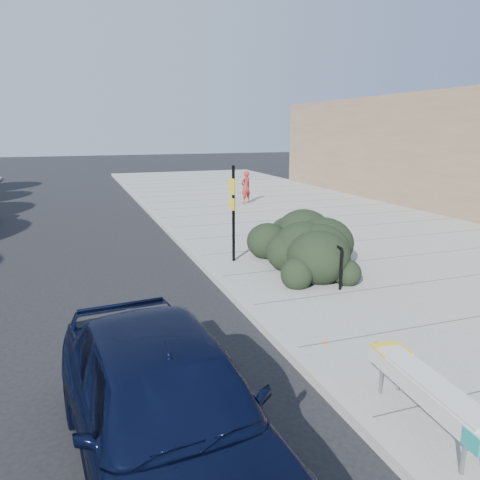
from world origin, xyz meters
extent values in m
plane|color=black|center=(0.00, 0.00, 0.00)|extent=(120.00, 120.00, 0.00)
cube|color=gray|center=(5.60, 5.00, 0.07)|extent=(11.20, 50.00, 0.15)
cube|color=#9E9E99|center=(0.00, 5.00, 0.08)|extent=(0.22, 50.00, 0.17)
cylinder|color=gray|center=(0.40, -5.12, 0.34)|extent=(0.05, 0.05, 0.39)
cylinder|color=gray|center=(0.53, -3.58, 0.34)|extent=(0.05, 0.05, 0.39)
cylinder|color=gray|center=(0.80, -3.60, 0.34)|extent=(0.05, 0.05, 0.39)
cylinder|color=gray|center=(0.46, -4.35, 0.51)|extent=(0.17, 1.55, 0.03)
cylinder|color=gray|center=(0.74, -4.38, 0.51)|extent=(0.17, 1.55, 0.03)
cube|color=#B2B2B2|center=(0.60, -4.36, 0.65)|extent=(0.59, 2.07, 0.21)
cube|color=yellow|center=(0.67, -3.56, 0.76)|extent=(0.45, 0.44, 0.02)
cube|color=teal|center=(0.32, -5.26, 0.65)|extent=(0.07, 0.24, 0.19)
cylinder|color=black|center=(2.25, 0.21, 0.61)|extent=(0.06, 0.06, 0.93)
cylinder|color=black|center=(2.29, 0.81, 0.61)|extent=(0.06, 0.06, 0.93)
cylinder|color=black|center=(2.27, 0.51, 1.08)|extent=(0.11, 0.60, 0.06)
cube|color=black|center=(0.80, 3.19, 1.42)|extent=(0.06, 0.06, 2.53)
cube|color=yellow|center=(0.75, 3.18, 2.15)|extent=(0.05, 0.29, 0.41)
cube|color=yellow|center=(0.75, 3.18, 1.69)|extent=(0.05, 0.27, 0.31)
ellipsoid|color=black|center=(2.38, 2.50, 0.94)|extent=(3.02, 4.60, 1.59)
imported|color=black|center=(-2.40, -3.88, 0.80)|extent=(2.27, 4.83, 1.60)
imported|color=#A12623|center=(4.60, 12.39, 0.91)|extent=(0.65, 0.56, 1.52)
camera|label=1|loc=(-3.14, -8.21, 3.60)|focal=35.00mm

